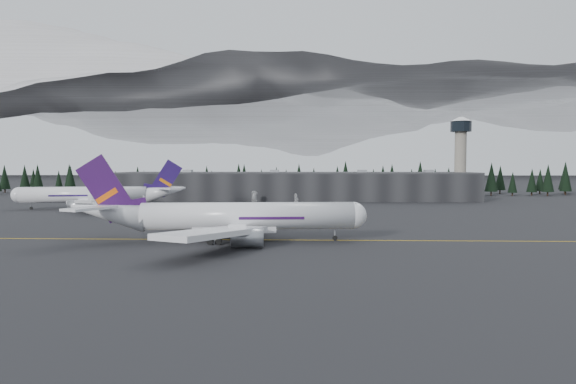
{
  "coord_description": "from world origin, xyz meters",
  "views": [
    {
      "loc": [
        4.66,
        -109.36,
        15.78
      ],
      "look_at": [
        0.0,
        20.0,
        9.0
      ],
      "focal_mm": 32.0,
      "sensor_mm": 36.0,
      "label": 1
    }
  ],
  "objects_px": {
    "terminal": "(296,186)",
    "gse_vehicle_a": "(254,201)",
    "jet_main": "(222,217)",
    "control_tower": "(461,148)",
    "gse_vehicle_b": "(296,203)",
    "jet_parked": "(100,195)"
  },
  "relations": [
    {
      "from": "gse_vehicle_b",
      "to": "terminal",
      "type": "bearing_deg",
      "value": 165.97
    },
    {
      "from": "jet_main",
      "to": "jet_parked",
      "type": "relative_size",
      "value": 1.01
    },
    {
      "from": "terminal",
      "to": "control_tower",
      "type": "bearing_deg",
      "value": 2.29
    },
    {
      "from": "jet_parked",
      "to": "gse_vehicle_b",
      "type": "height_order",
      "value": "jet_parked"
    },
    {
      "from": "jet_main",
      "to": "gse_vehicle_a",
      "type": "bearing_deg",
      "value": 87.34
    },
    {
      "from": "control_tower",
      "to": "gse_vehicle_b",
      "type": "xyz_separation_m",
      "value": [
        -74.36,
        -32.92,
        -22.64
      ]
    },
    {
      "from": "control_tower",
      "to": "gse_vehicle_b",
      "type": "relative_size",
      "value": 8.38
    },
    {
      "from": "jet_parked",
      "to": "jet_main",
      "type": "bearing_deg",
      "value": 115.76
    },
    {
      "from": "control_tower",
      "to": "gse_vehicle_a",
      "type": "height_order",
      "value": "control_tower"
    },
    {
      "from": "terminal",
      "to": "gse_vehicle_a",
      "type": "bearing_deg",
      "value": -130.9
    },
    {
      "from": "jet_main",
      "to": "gse_vehicle_a",
      "type": "distance_m",
      "value": 109.45
    },
    {
      "from": "terminal",
      "to": "jet_main",
      "type": "xyz_separation_m",
      "value": [
        -12.73,
        -129.13,
        -1.21
      ]
    },
    {
      "from": "jet_main",
      "to": "terminal",
      "type": "bearing_deg",
      "value": 79.36
    },
    {
      "from": "jet_parked",
      "to": "gse_vehicle_a",
      "type": "distance_m",
      "value": 62.04
    },
    {
      "from": "jet_parked",
      "to": "gse_vehicle_b",
      "type": "bearing_deg",
      "value": -173.66
    },
    {
      "from": "jet_main",
      "to": "gse_vehicle_b",
      "type": "relative_size",
      "value": 13.64
    },
    {
      "from": "control_tower",
      "to": "jet_main",
      "type": "bearing_deg",
      "value": -123.58
    },
    {
      "from": "jet_parked",
      "to": "gse_vehicle_b",
      "type": "distance_m",
      "value": 74.26
    },
    {
      "from": "control_tower",
      "to": "gse_vehicle_a",
      "type": "xyz_separation_m",
      "value": [
        -92.21,
        -22.86,
        -22.71
      ]
    },
    {
      "from": "control_tower",
      "to": "gse_vehicle_b",
      "type": "height_order",
      "value": "control_tower"
    },
    {
      "from": "terminal",
      "to": "jet_main",
      "type": "distance_m",
      "value": 129.76
    },
    {
      "from": "gse_vehicle_a",
      "to": "control_tower",
      "type": "bearing_deg",
      "value": 7.76
    }
  ]
}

